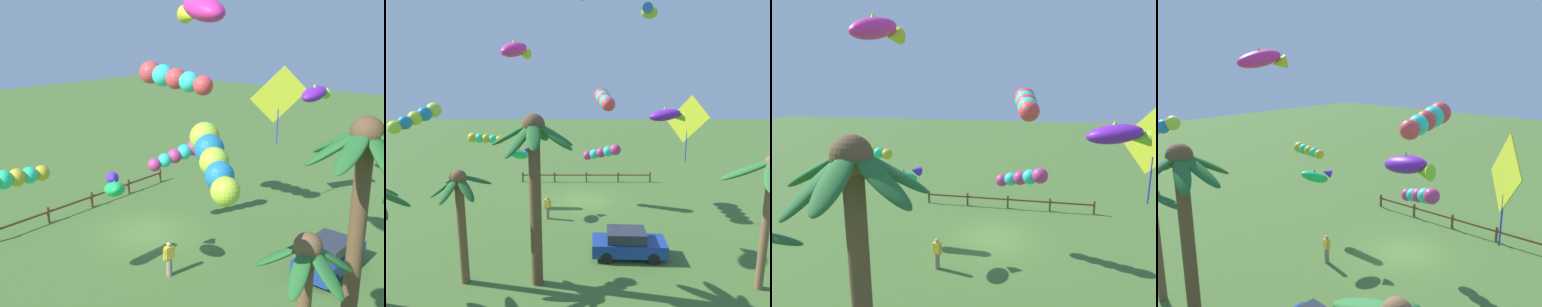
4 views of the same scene
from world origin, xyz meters
TOP-DOWN VIEW (x-y plane):
  - ground_plane at (0.00, 0.00)m, footprint 120.00×120.00m
  - palm_tree_0 at (2.31, 11.48)m, footprint 3.74×3.86m
  - palm_tree_2 at (5.70, 11.41)m, footprint 2.73×2.63m
  - rail_fence at (-0.36, -5.01)m, footprint 12.06×0.12m
  - parked_car_0 at (-2.25, 8.98)m, footprint 3.97×1.87m
  - spectator_0 at (2.52, 3.81)m, footprint 0.53×0.33m
  - kite_tube_0 at (-1.49, 0.56)m, footprint 1.34×4.27m
  - kite_fish_2 at (4.44, 2.71)m, footprint 1.67×1.92m
  - kite_tube_3 at (7.89, 10.02)m, footprint 1.87×2.11m
  - kite_fish_4 at (3.83, 6.52)m, footprint 1.83×2.53m
  - kite_tube_5 at (-1.45, 0.86)m, footprint 2.78×1.68m
  - kite_diamond_6 at (-6.72, 3.69)m, footprint 2.04×2.46m
  - kite_tube_7 at (7.44, 0.65)m, footprint 2.70×0.75m
  - kite_fish_8 at (-4.54, 6.77)m, footprint 2.08×1.03m

SIDE VIEW (x-z plane):
  - ground_plane at x=0.00m, z-range 0.00..0.00m
  - rail_fence at x=-0.36m, z-range 0.12..1.07m
  - parked_car_0 at x=-2.25m, z-range 0.00..1.51m
  - spectator_0 at x=2.52m, z-range 0.02..1.61m
  - palm_tree_2 at x=5.70m, z-range 1.16..6.62m
  - kite_tube_5 at x=-1.45m, z-range 3.36..4.75m
  - kite_fish_2 at x=4.44m, z-range 3.82..4.87m
  - kite_tube_7 at x=7.44m, z-range 4.66..5.48m
  - palm_tree_0 at x=2.31m, z-range 1.84..9.77m
  - kite_diamond_6 at x=-6.72m, z-range 4.58..8.97m
  - kite_fish_8 at x=-4.54m, z-range 6.94..7.86m
  - kite_tube_3 at x=7.89m, z-range 6.97..8.28m
  - kite_tube_0 at x=-1.49m, z-range 7.22..8.73m
  - kite_fish_4 at x=3.83m, z-range 10.35..11.50m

